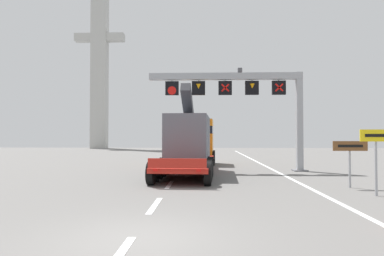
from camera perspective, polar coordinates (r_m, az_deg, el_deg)
The scene contains 8 objects.
ground at distance 8.07m, azimuth -9.32°, elevation -18.21°, with size 112.00×112.00×0.00m, color slate.
lane_markings at distance 30.51m, azimuth -1.00°, elevation -5.69°, with size 0.20×60.22×0.01m.
edge_line_right at distance 20.25m, azimuth 15.63°, elevation -7.89°, with size 0.20×63.00×0.01m, color silver.
overhead_lane_gantry at distance 22.70m, azimuth 9.00°, elevation 6.11°, with size 10.48×0.90×6.86m.
heavy_haul_truck_red at distance 23.12m, azimuth 0.10°, elevation -2.18°, with size 3.64×14.16×5.30m.
exit_sign_yellow at distance 14.84m, azimuth 28.96°, elevation -2.82°, with size 1.25×0.15×2.59m.
tourist_info_sign_brown at distance 16.63m, azimuth 25.39°, elevation -3.74°, with size 1.53×0.15×2.10m.
bridge_pylon_distant at distance 64.44m, azimuth -15.51°, elevation 11.63°, with size 9.00×2.00×32.63m.
Camera 1 is at (1.53, -7.57, 2.35)m, focal length 31.21 mm.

